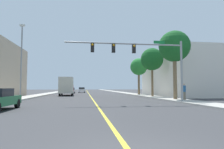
# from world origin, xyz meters

# --- Properties ---
(ground) EXTENTS (192.00, 192.00, 0.00)m
(ground) POSITION_xyz_m (0.00, 42.00, 0.00)
(ground) COLOR #38383A
(sidewalk_left) EXTENTS (2.51, 168.00, 0.15)m
(sidewalk_left) POSITION_xyz_m (-9.15, 42.00, 0.07)
(sidewalk_left) COLOR #B2ADA3
(sidewalk_left) RESTS_ON ground
(sidewalk_right) EXTENTS (2.51, 168.00, 0.15)m
(sidewalk_right) POSITION_xyz_m (9.15, 42.00, 0.07)
(sidewalk_right) COLOR #B2ADA3
(sidewalk_right) RESTS_ON ground
(lane_marking_center) EXTENTS (0.16, 144.00, 0.01)m
(lane_marking_center) POSITION_xyz_m (0.00, 42.00, 0.00)
(lane_marking_center) COLOR yellow
(lane_marking_center) RESTS_ON ground
(building_right_near) EXTENTS (15.49, 17.51, 7.61)m
(building_right_near) POSITION_xyz_m (19.20, 29.15, 3.80)
(building_right_near) COLOR silver
(building_right_near) RESTS_ON ground
(traffic_signal_mast) EXTENTS (11.24, 0.36, 5.85)m
(traffic_signal_mast) POSITION_xyz_m (4.34, 13.90, 4.59)
(traffic_signal_mast) COLOR gray
(traffic_signal_mast) RESTS_ON sidewalk_right
(street_lamp) EXTENTS (0.56, 0.28, 8.79)m
(street_lamp) POSITION_xyz_m (-8.39, 20.19, 4.97)
(street_lamp) COLOR gray
(street_lamp) RESTS_ON sidewalk_left
(palm_near) EXTENTS (3.60, 3.60, 7.90)m
(palm_near) POSITION_xyz_m (9.28, 17.40, 6.17)
(palm_near) COLOR brown
(palm_near) RESTS_ON sidewalk_right
(palm_mid) EXTENTS (3.45, 3.45, 7.39)m
(palm_mid) POSITION_xyz_m (9.26, 25.03, 5.76)
(palm_mid) COLOR brown
(palm_mid) RESTS_ON sidewalk_right
(palm_far) EXTENTS (3.24, 3.24, 6.91)m
(palm_far) POSITION_xyz_m (9.28, 32.66, 5.37)
(palm_far) COLOR brown
(palm_far) RESTS_ON sidewalk_right
(car_silver) EXTENTS (1.98, 4.43, 1.40)m
(car_silver) POSITION_xyz_m (-4.33, 47.56, 0.73)
(car_silver) COLOR #BCBCC1
(car_silver) RESTS_ON ground
(car_white) EXTENTS (1.87, 4.37, 1.50)m
(car_white) POSITION_xyz_m (-1.77, 52.88, 0.77)
(car_white) COLOR white
(car_white) RESTS_ON ground
(delivery_truck) EXTENTS (2.63, 7.52, 3.28)m
(delivery_truck) POSITION_xyz_m (-4.30, 33.46, 1.73)
(delivery_truck) COLOR red
(delivery_truck) RESTS_ON ground
(pedestrian) EXTENTS (0.38, 0.38, 1.76)m
(pedestrian) POSITION_xyz_m (9.73, 16.23, 1.03)
(pedestrian) COLOR #726651
(pedestrian) RESTS_ON sidewalk_right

